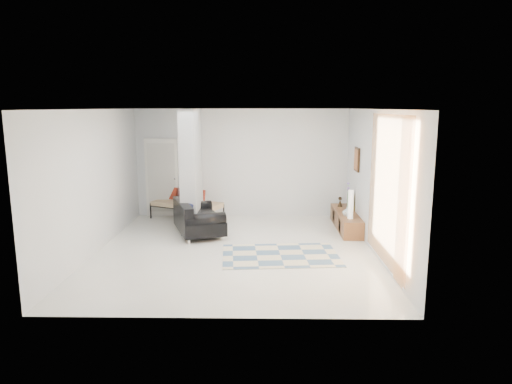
{
  "coord_description": "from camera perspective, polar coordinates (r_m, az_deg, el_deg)",
  "views": [
    {
      "loc": [
        0.57,
        -8.8,
        2.84
      ],
      "look_at": [
        0.41,
        0.6,
        1.08
      ],
      "focal_mm": 32.0,
      "sensor_mm": 36.0,
      "label": 1
    }
  ],
  "objects": [
    {
      "name": "wall_back",
      "position": [
        11.9,
        -1.78,
        3.62
      ],
      "size": [
        6.0,
        0.0,
        6.0
      ],
      "primitive_type": "plane",
      "rotation": [
        1.57,
        0.0,
        0.0
      ],
      "color": "silver",
      "rests_on": "ground"
    },
    {
      "name": "curtain",
      "position": [
        8.05,
        16.08,
        0.22
      ],
      "size": [
        0.0,
        2.55,
        2.55
      ],
      "primitive_type": "plane",
      "rotation": [
        1.57,
        0.0,
        1.57
      ],
      "color": "#FF9A43",
      "rests_on": "wall_right"
    },
    {
      "name": "ceiling",
      "position": [
        8.82,
        -2.77,
        10.31
      ],
      "size": [
        6.0,
        6.0,
        0.0
      ],
      "primitive_type": "plane",
      "rotation": [
        3.14,
        0.0,
        0.0
      ],
      "color": "white",
      "rests_on": "wall_back"
    },
    {
      "name": "wall_front",
      "position": [
        6.0,
        -4.51,
        -3.35
      ],
      "size": [
        6.0,
        0.0,
        6.0
      ],
      "primitive_type": "plane",
      "rotation": [
        -1.57,
        0.0,
        0.0
      ],
      "color": "silver",
      "rests_on": "ground"
    },
    {
      "name": "vase",
      "position": [
        10.55,
        11.34,
        -2.39
      ],
      "size": [
        0.21,
        0.21,
        0.22
      ],
      "primitive_type": "imported",
      "rotation": [
        0.0,
        0.0,
        0.03
      ],
      "color": "silver",
      "rests_on": "media_console"
    },
    {
      "name": "loveseat",
      "position": [
        10.39,
        -7.48,
        -3.34
      ],
      "size": [
        1.38,
        1.77,
        0.76
      ],
      "rotation": [
        0.0,
        0.0,
        0.35
      ],
      "color": "silver",
      "rests_on": "floor"
    },
    {
      "name": "daybed",
      "position": [
        11.85,
        -8.68,
        -1.35
      ],
      "size": [
        1.94,
        1.43,
        0.77
      ],
      "rotation": [
        0.0,
        0.0,
        -0.43
      ],
      "color": "black",
      "rests_on": "floor"
    },
    {
      "name": "bronze_figurine",
      "position": [
        11.5,
        10.46,
        -1.22
      ],
      "size": [
        0.13,
        0.13,
        0.25
      ],
      "primitive_type": null,
      "rotation": [
        0.0,
        0.0,
        -0.05
      ],
      "color": "black",
      "rests_on": "media_console"
    },
    {
      "name": "hallway_door",
      "position": [
        12.19,
        -11.69,
        1.78
      ],
      "size": [
        0.85,
        0.06,
        2.04
      ],
      "primitive_type": "cube",
      "color": "white",
      "rests_on": "floor"
    },
    {
      "name": "media_console",
      "position": [
        11.0,
        11.18,
        -3.49
      ],
      "size": [
        0.45,
        2.02,
        0.8
      ],
      "color": "brown",
      "rests_on": "floor"
    },
    {
      "name": "wall_art",
      "position": [
        10.78,
        12.5,
        3.99
      ],
      "size": [
        0.04,
        0.45,
        0.55
      ],
      "primitive_type": "cube",
      "color": "#321C0D",
      "rests_on": "wall_right"
    },
    {
      "name": "floor",
      "position": [
        9.26,
        -2.62,
        -7.29
      ],
      "size": [
        6.0,
        6.0,
        0.0
      ],
      "primitive_type": "plane",
      "color": "silver",
      "rests_on": "ground"
    },
    {
      "name": "partition_column",
      "position": [
        10.63,
        -8.08,
        2.69
      ],
      "size": [
        0.35,
        1.2,
        2.8
      ],
      "primitive_type": "cube",
      "color": "#A0A3A7",
      "rests_on": "floor"
    },
    {
      "name": "wall_left",
      "position": [
        9.51,
        -19.47,
        1.26
      ],
      "size": [
        0.0,
        6.0,
        6.0
      ],
      "primitive_type": "plane",
      "rotation": [
        1.57,
        0.0,
        1.57
      ],
      "color": "silver",
      "rests_on": "ground"
    },
    {
      "name": "area_rug",
      "position": [
        8.95,
        3.07,
        -7.9
      ],
      "size": [
        2.34,
        1.65,
        0.01
      ],
      "primitive_type": "cube",
      "rotation": [
        0.0,
        0.0,
        0.08
      ],
      "color": "beige",
      "rests_on": "floor"
    },
    {
      "name": "wall_right",
      "position": [
        9.18,
        14.71,
        1.2
      ],
      "size": [
        0.0,
        6.0,
        6.0
      ],
      "primitive_type": "plane",
      "rotation": [
        1.57,
        0.0,
        -1.57
      ],
      "color": "silver",
      "rests_on": "ground"
    },
    {
      "name": "cylinder_lamp",
      "position": [
        10.3,
        11.75,
        -1.52
      ],
      "size": [
        0.12,
        0.12,
        0.64
      ],
      "primitive_type": "cylinder",
      "color": "white",
      "rests_on": "media_console"
    }
  ]
}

